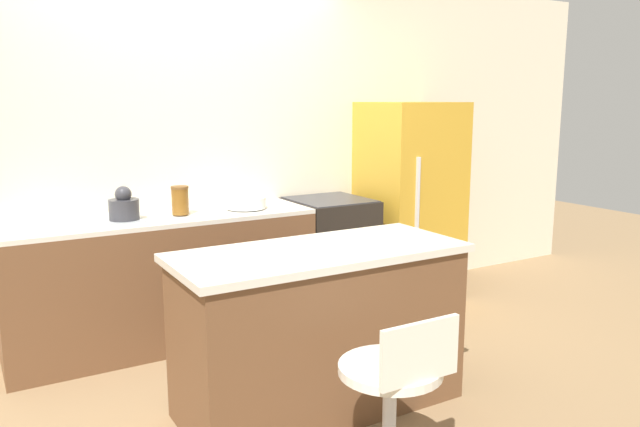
% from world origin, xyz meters
% --- Properties ---
extents(ground_plane, '(14.00, 14.00, 0.00)m').
position_xyz_m(ground_plane, '(0.00, 0.00, 0.00)').
color(ground_plane, '#8E704C').
extents(wall_back, '(8.00, 0.06, 2.60)m').
position_xyz_m(wall_back, '(0.00, 0.65, 1.30)').
color(wall_back, beige).
rests_on(wall_back, ground_plane).
extents(back_counter, '(2.04, 0.60, 0.89)m').
position_xyz_m(back_counter, '(-0.31, 0.32, 0.44)').
color(back_counter, brown).
rests_on(back_counter, ground_plane).
extents(kitchen_island, '(1.55, 0.67, 0.88)m').
position_xyz_m(kitchen_island, '(0.15, -1.00, 0.44)').
color(kitchen_island, brown).
rests_on(kitchen_island, ground_plane).
extents(oven_range, '(0.58, 0.61, 0.89)m').
position_xyz_m(oven_range, '(1.01, 0.32, 0.44)').
color(oven_range, black).
rests_on(oven_range, ground_plane).
extents(refrigerator, '(0.71, 0.69, 1.63)m').
position_xyz_m(refrigerator, '(1.77, 0.29, 0.81)').
color(refrigerator, gold).
rests_on(refrigerator, ground_plane).
extents(stool_chair, '(0.45, 0.45, 0.79)m').
position_xyz_m(stool_chair, '(0.06, -1.76, 0.39)').
color(stool_chair, '#B7B7BC').
rests_on(stool_chair, ground_plane).
extents(kettle, '(0.19, 0.19, 0.22)m').
position_xyz_m(kettle, '(-0.55, 0.28, 0.98)').
color(kettle, '#333338').
rests_on(kettle, back_counter).
extents(mixing_bowl, '(0.28, 0.28, 0.08)m').
position_xyz_m(mixing_bowl, '(0.29, 0.28, 0.93)').
color(mixing_bowl, white).
rests_on(mixing_bowl, back_counter).
extents(canister_jar, '(0.12, 0.12, 0.19)m').
position_xyz_m(canister_jar, '(-0.18, 0.28, 0.99)').
color(canister_jar, brown).
rests_on(canister_jar, back_counter).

